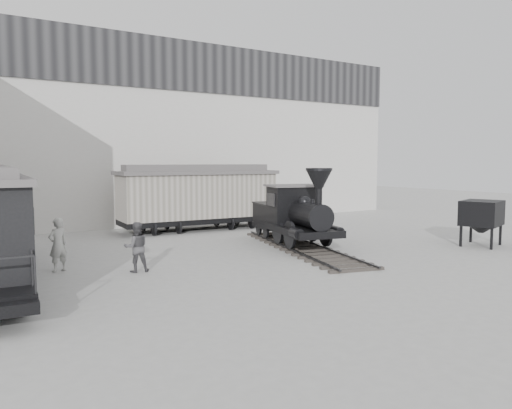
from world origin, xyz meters
TOP-DOWN VIEW (x-y plane):
  - ground at (0.00, 0.00)m, footprint 90.00×90.00m
  - north_wall at (0.00, 14.98)m, footprint 34.00×2.51m
  - locomotive at (1.40, 3.61)m, footprint 4.42×9.99m
  - boxcar at (0.09, 10.86)m, footprint 9.00×3.28m
  - visitor_a at (-8.63, 3.93)m, footprint 0.80×0.67m
  - visitor_b at (-6.35, 2.44)m, footprint 0.95×0.80m
  - coal_hopper at (8.56, -0.73)m, footprint 2.27×2.06m

SIDE VIEW (x-z plane):
  - ground at x=0.00m, z-range 0.00..0.00m
  - visitor_b at x=-6.35m, z-range 0.00..1.74m
  - visitor_a at x=-8.63m, z-range 0.00..1.88m
  - locomotive at x=1.40m, z-range -0.45..3.00m
  - coal_hopper at x=8.56m, z-range 0.31..2.36m
  - boxcar at x=0.09m, z-range 0.09..3.72m
  - north_wall at x=0.00m, z-range 0.05..11.05m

